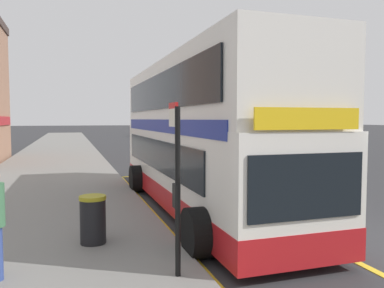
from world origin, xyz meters
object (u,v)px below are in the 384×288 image
bus_stop_sign (176,175)px  parked_car_teal_ahead (142,131)px  double_decker_bus (198,140)px  parked_car_teal_distant (213,143)px  litter_bin (93,219)px

bus_stop_sign → parked_car_teal_ahead: 54.63m
double_decker_bus → bus_stop_sign: double_decker_bus is taller
double_decker_bus → parked_car_teal_distant: (7.23, 17.61, -1.27)m
double_decker_bus → litter_bin: size_ratio=11.29×
bus_stop_sign → litter_bin: bearing=120.9°
parked_car_teal_ahead → litter_bin: (-10.44, -51.78, -0.16)m
bus_stop_sign → litter_bin: size_ratio=2.86×
parked_car_teal_ahead → litter_bin: bearing=-101.7°
double_decker_bus → bus_stop_sign: bearing=-112.5°
parked_car_teal_distant → litter_bin: bearing=-116.4°
double_decker_bus → parked_car_teal_ahead: (7.16, 48.88, -1.27)m
parked_car_teal_ahead → bus_stop_sign: bearing=-100.0°
bus_stop_sign → parked_car_teal_distant: bus_stop_sign is taller
parked_car_teal_ahead → double_decker_bus: bearing=-98.7°
parked_car_teal_distant → litter_bin: (-10.51, -20.51, -0.16)m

